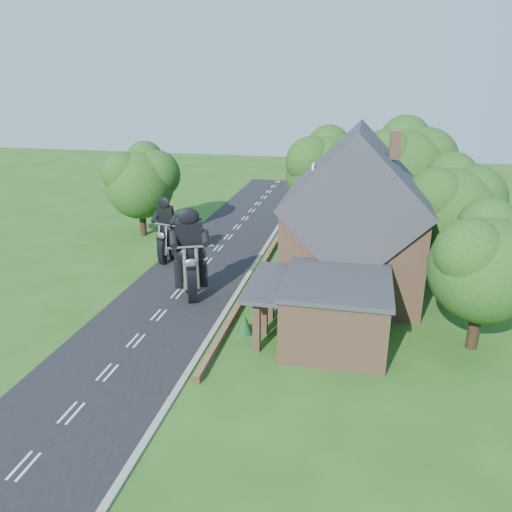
% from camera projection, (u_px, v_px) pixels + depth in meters
% --- Properties ---
extents(ground, '(120.00, 120.00, 0.00)m').
position_uv_depth(ground, '(159.00, 315.00, 28.48)').
color(ground, '#244F16').
rests_on(ground, ground).
extents(road, '(7.00, 80.00, 0.02)m').
position_uv_depth(road, '(159.00, 315.00, 28.47)').
color(road, black).
rests_on(road, ground).
extents(kerb, '(0.30, 80.00, 0.12)m').
position_uv_depth(kerb, '(220.00, 321.00, 27.72)').
color(kerb, gray).
rests_on(kerb, ground).
extents(garden_wall, '(0.30, 22.00, 0.40)m').
position_uv_depth(garden_wall, '(251.00, 285.00, 32.13)').
color(garden_wall, brown).
rests_on(garden_wall, ground).
extents(house, '(9.54, 8.64, 10.24)m').
position_uv_depth(house, '(354.00, 224.00, 30.39)').
color(house, brown).
rests_on(house, ground).
extents(annex, '(7.05, 5.94, 3.44)m').
position_uv_depth(annex, '(333.00, 310.00, 25.15)').
color(annex, brown).
rests_on(annex, ground).
extents(tree_annex_side, '(5.64, 5.20, 7.48)m').
position_uv_depth(tree_annex_side, '(493.00, 260.00, 23.52)').
color(tree_annex_side, black).
rests_on(tree_annex_side, ground).
extents(tree_house_right, '(6.51, 6.00, 8.40)m').
position_uv_depth(tree_house_right, '(456.00, 206.00, 31.26)').
color(tree_house_right, black).
rests_on(tree_house_right, ground).
extents(tree_behind_house, '(7.81, 7.20, 10.08)m').
position_uv_depth(tree_behind_house, '(409.00, 168.00, 38.32)').
color(tree_behind_house, black).
rests_on(tree_behind_house, ground).
extents(tree_behind_left, '(6.94, 6.40, 9.16)m').
position_uv_depth(tree_behind_left, '(331.00, 169.00, 40.60)').
color(tree_behind_left, black).
rests_on(tree_behind_left, ground).
extents(tree_far_road, '(6.08, 5.60, 7.84)m').
position_uv_depth(tree_far_road, '(144.00, 179.00, 41.17)').
color(tree_far_road, black).
rests_on(tree_far_road, ground).
extents(shrub_a, '(0.90, 0.90, 1.10)m').
position_uv_depth(shrub_a, '(245.00, 324.00, 26.30)').
color(shrub_a, '#113618').
rests_on(shrub_a, ground).
extents(shrub_b, '(0.90, 0.90, 1.10)m').
position_uv_depth(shrub_b, '(255.00, 304.00, 28.60)').
color(shrub_b, '#113618').
rests_on(shrub_b, ground).
extents(shrub_c, '(0.90, 0.90, 1.10)m').
position_uv_depth(shrub_c, '(264.00, 287.00, 30.89)').
color(shrub_c, '#113618').
rests_on(shrub_c, ground).
extents(shrub_d, '(0.90, 0.90, 1.10)m').
position_uv_depth(shrub_d, '(278.00, 260.00, 35.48)').
color(shrub_d, '#113618').
rests_on(shrub_d, ground).
extents(shrub_e, '(0.90, 0.90, 1.10)m').
position_uv_depth(shrub_e, '(283.00, 248.00, 37.78)').
color(shrub_e, '#113618').
rests_on(shrub_e, ground).
extents(shrub_f, '(0.90, 0.90, 1.10)m').
position_uv_depth(shrub_f, '(288.00, 239.00, 40.08)').
color(shrub_f, '#113618').
rests_on(shrub_f, ground).
extents(motorcycle_lead, '(1.15, 1.88, 1.72)m').
position_uv_depth(motorcycle_lead, '(191.00, 285.00, 30.41)').
color(motorcycle_lead, black).
rests_on(motorcycle_lead, ground).
extents(motorcycle_follow, '(0.76, 1.62, 1.47)m').
position_uv_depth(motorcycle_follow, '(168.00, 252.00, 36.40)').
color(motorcycle_follow, black).
rests_on(motorcycle_follow, ground).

